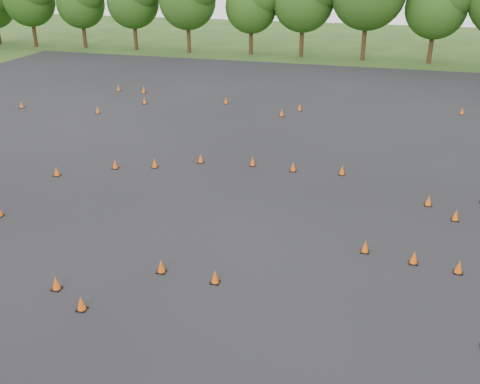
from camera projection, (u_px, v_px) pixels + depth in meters
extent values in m
plane|color=#2D5119|center=(209.00, 271.00, 18.18)|extent=(140.00, 140.00, 0.00)
plane|color=black|center=(252.00, 199.00, 23.45)|extent=(62.00, 62.00, 0.00)
cone|color=#EA5309|center=(56.00, 283.00, 17.09)|extent=(0.26, 0.26, 0.45)
cone|color=#EA5309|center=(414.00, 258.00, 18.51)|extent=(0.26, 0.26, 0.45)
cone|color=#EA5309|center=(57.00, 171.00, 25.75)|extent=(0.26, 0.26, 0.45)
cone|color=#EA5309|center=(21.00, 105.00, 36.89)|extent=(0.26, 0.26, 0.45)
cone|color=#EA5309|center=(300.00, 107.00, 36.27)|extent=(0.26, 0.26, 0.45)
cone|color=#EA5309|center=(115.00, 164.00, 26.61)|extent=(0.26, 0.26, 0.45)
cone|color=#EA5309|center=(215.00, 277.00, 17.43)|extent=(0.26, 0.26, 0.45)
cone|color=#EA5309|center=(429.00, 201.00, 22.74)|extent=(0.26, 0.26, 0.45)
cone|color=#EA5309|center=(81.00, 304.00, 16.11)|extent=(0.26, 0.26, 0.45)
cone|color=#EA5309|center=(253.00, 162.00, 26.95)|extent=(0.26, 0.26, 0.45)
cone|color=#EA5309|center=(145.00, 101.00, 37.88)|extent=(0.26, 0.26, 0.45)
cone|color=#EA5309|center=(154.00, 163.00, 26.74)|extent=(0.26, 0.26, 0.45)
cone|color=#EA5309|center=(456.00, 215.00, 21.48)|extent=(0.26, 0.26, 0.45)
cone|color=#EA5309|center=(342.00, 170.00, 25.88)|extent=(0.26, 0.26, 0.45)
cone|color=#EA5309|center=(98.00, 110.00, 35.66)|extent=(0.26, 0.26, 0.45)
cone|color=#EA5309|center=(161.00, 266.00, 18.01)|extent=(0.26, 0.26, 0.45)
cone|color=#EA5309|center=(365.00, 247.00, 19.21)|extent=(0.26, 0.26, 0.45)
cone|color=#EA5309|center=(144.00, 89.00, 41.16)|extent=(0.26, 0.26, 0.45)
cone|color=#EA5309|center=(201.00, 158.00, 27.35)|extent=(0.26, 0.26, 0.45)
cone|color=#EA5309|center=(462.00, 111.00, 35.42)|extent=(0.26, 0.26, 0.45)
cone|color=#EA5309|center=(293.00, 167.00, 26.29)|extent=(0.26, 0.26, 0.45)
cone|color=#EA5309|center=(459.00, 267.00, 17.97)|extent=(0.26, 0.26, 0.45)
cone|color=#EA5309|center=(143.00, 90.00, 40.64)|extent=(0.26, 0.26, 0.45)
cone|color=#EA5309|center=(118.00, 88.00, 41.32)|extent=(0.26, 0.26, 0.45)
cone|color=#EA5309|center=(226.00, 101.00, 37.90)|extent=(0.26, 0.26, 0.45)
cone|color=#EA5309|center=(282.00, 113.00, 35.05)|extent=(0.26, 0.26, 0.45)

